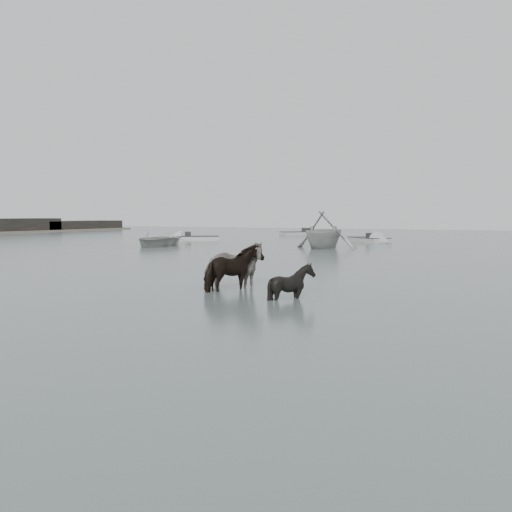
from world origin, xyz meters
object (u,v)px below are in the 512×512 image
pony_pinto (233,260)px  pony_black (292,274)px  pony_dark (235,264)px  rowboat_lead (158,238)px

pony_pinto → pony_black: bearing=-131.9°
pony_dark → rowboat_lead: size_ratio=0.29×
pony_pinto → pony_black: size_ratio=1.54×
pony_pinto → pony_dark: (0.47, -0.73, -0.07)m
pony_dark → pony_black: 2.19m
pony_dark → pony_pinto: bearing=29.8°
pony_pinto → pony_black: pony_pinto is taller
pony_dark → pony_black: pony_dark is taller
pony_pinto → rowboat_lead: (-15.57, 17.23, -0.28)m
pony_pinto → rowboat_lead: size_ratio=0.37×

